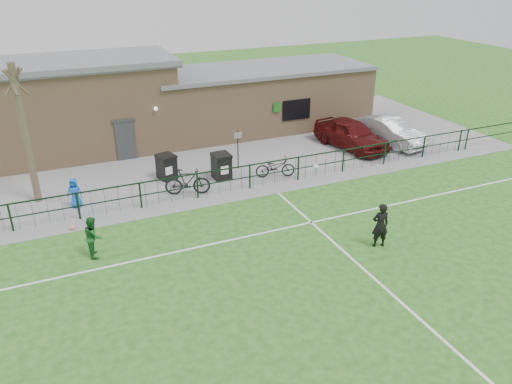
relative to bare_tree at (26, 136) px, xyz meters
name	(u,v)px	position (x,y,z in m)	size (l,w,h in m)	color
ground	(318,289)	(8.00, -10.50, -3.00)	(90.00, 90.00, 0.00)	#255A1A
paving_strip	(194,153)	(8.00, 3.00, -2.99)	(34.00, 13.00, 0.02)	gray
pitch_line_touch	(231,194)	(8.00, -2.70, -3.00)	(28.00, 0.10, 0.01)	white
pitch_line_mid	(266,232)	(8.00, -6.50, -3.00)	(28.00, 0.10, 0.01)	white
pitch_line_perp	(370,275)	(10.00, -10.50, -3.00)	(0.10, 16.00, 0.01)	white
perimeter_fence	(229,180)	(8.00, -2.50, -2.40)	(28.00, 0.10, 1.20)	black
bare_tree	(26,136)	(0.00, 0.00, 0.00)	(0.30, 0.30, 6.00)	#4C3F2E
wheelie_bin_left	(167,168)	(5.80, 0.17, -2.42)	(0.73, 0.83, 1.11)	black
wheelie_bin_right	(221,167)	(8.21, -0.86, -2.40)	(0.77, 0.87, 1.16)	black
sign_post	(238,150)	(9.41, -0.02, -1.98)	(0.06, 0.06, 2.00)	black
car_maroon	(351,134)	(16.30, 0.31, -2.17)	(1.90, 4.73, 1.61)	#460C0C
car_silver	(389,131)	(18.66, 0.04, -2.23)	(1.58, 4.53, 1.49)	#B3B6BC
bicycle_d	(188,182)	(6.21, -1.96, -2.37)	(0.57, 2.03, 1.22)	black
bicycle_e	(275,167)	(10.65, -1.74, -2.48)	(0.66, 1.91, 1.00)	black
spectator_child	(75,193)	(1.48, -1.30, -2.32)	(0.64, 0.42, 1.31)	blue
goalkeeper_kick	(379,224)	(11.34, -9.01, -2.10)	(1.67, 3.12, 2.43)	black
outfield_player	(93,236)	(1.73, -5.54, -2.24)	(0.74, 0.57, 1.52)	#185520
ball_ground	(72,227)	(1.11, -3.28, -2.89)	(0.22, 0.22, 0.22)	silver
clubhouse	(162,102)	(7.12, 6.00, -0.78)	(24.25, 5.40, 4.96)	tan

